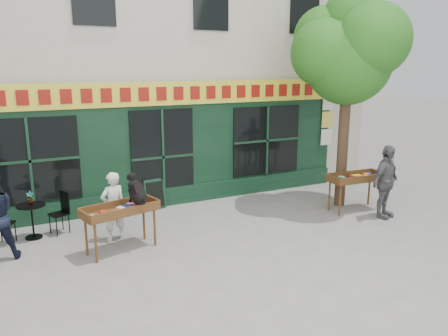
{
  "coord_description": "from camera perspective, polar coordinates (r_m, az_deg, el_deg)",
  "views": [
    {
      "loc": [
        -3.56,
        -8.46,
        3.69
      ],
      "look_at": [
        0.9,
        0.5,
        1.34
      ],
      "focal_mm": 35.0,
      "sensor_mm": 36.0,
      "label": 1
    }
  ],
  "objects": [
    {
      "name": "potted_plant",
      "position": [
        10.29,
        -24.0,
        -3.62
      ],
      "size": [
        0.17,
        0.13,
        0.3
      ],
      "primitive_type": "imported",
      "rotation": [
        0.0,
        0.0,
        -0.15
      ],
      "color": "gray",
      "rests_on": "bistro_table"
    },
    {
      "name": "chalkboard",
      "position": [
        11.62,
        -8.97,
        -3.41
      ],
      "size": [
        0.58,
        0.26,
        0.79
      ],
      "rotation": [
        0.0,
        0.0,
        0.12
      ],
      "color": "black",
      "rests_on": "ground"
    },
    {
      "name": "book_cart_center",
      "position": [
        9.06,
        -13.4,
        -5.62
      ],
      "size": [
        1.61,
        0.96,
        0.99
      ],
      "rotation": [
        0.0,
        0.0,
        0.24
      ],
      "color": "brown",
      "rests_on": "ground"
    },
    {
      "name": "book_cart_right",
      "position": [
        11.79,
        16.89,
        -1.45
      ],
      "size": [
        1.53,
        0.71,
        0.99
      ],
      "rotation": [
        0.0,
        0.0,
        -0.06
      ],
      "color": "brown",
      "rests_on": "ground"
    },
    {
      "name": "man_right",
      "position": [
        11.42,
        20.34,
        -1.71
      ],
      "size": [
        1.15,
        0.73,
        1.82
      ],
      "primitive_type": "imported",
      "rotation": [
        0.0,
        0.0,
        0.29
      ],
      "color": "#545358",
      "rests_on": "ground"
    },
    {
      "name": "building",
      "position": [
        14.92,
        -13.17,
        17.81
      ],
      "size": [
        14.0,
        7.26,
        10.0
      ],
      "color": "beige",
      "rests_on": "ground"
    },
    {
      "name": "woman",
      "position": [
        9.68,
        -14.27,
        -4.86
      ],
      "size": [
        0.62,
        0.48,
        1.51
      ],
      "primitive_type": "imported",
      "rotation": [
        0.0,
        0.0,
        3.39
      ],
      "color": "white",
      "rests_on": "ground"
    },
    {
      "name": "ground",
      "position": [
        9.89,
        -3.4,
        -8.71
      ],
      "size": [
        80.0,
        80.0,
        0.0
      ],
      "primitive_type": "plane",
      "color": "slate",
      "rests_on": "ground"
    },
    {
      "name": "bistro_table",
      "position": [
        10.39,
        -23.81,
        -5.57
      ],
      "size": [
        0.6,
        0.6,
        0.76
      ],
      "color": "black",
      "rests_on": "ground"
    },
    {
      "name": "street_tree",
      "position": [
        11.84,
        15.95,
        14.74
      ],
      "size": [
        3.05,
        2.9,
        5.6
      ],
      "color": "#382619",
      "rests_on": "ground"
    },
    {
      "name": "dog",
      "position": [
        8.95,
        -11.3,
        -2.6
      ],
      "size": [
        0.47,
        0.66,
        0.6
      ],
      "primitive_type": null,
      "rotation": [
        0.0,
        0.0,
        0.24
      ],
      "color": "black",
      "rests_on": "book_cart_center"
    },
    {
      "name": "bistro_chair_right",
      "position": [
        10.5,
        -20.4,
        -4.99
      ],
      "size": [
        0.47,
        0.47,
        0.95
      ],
      "rotation": [
        0.0,
        0.0,
        -1.19
      ],
      "color": "black",
      "rests_on": "ground"
    }
  ]
}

